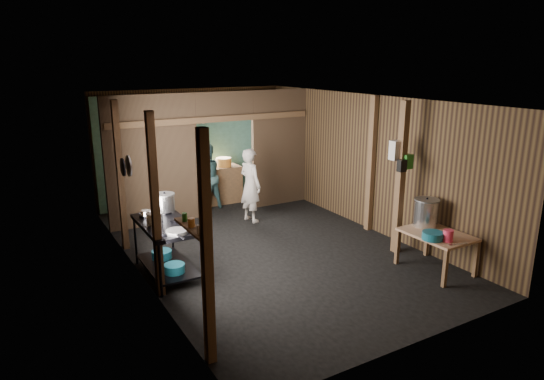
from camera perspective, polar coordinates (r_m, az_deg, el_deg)
floor at (r=8.63m, az=-0.67°, el=-6.76°), size 4.50×7.00×0.00m
ceiling at (r=8.02m, az=-0.73°, el=10.72°), size 4.50×7.00×0.00m
wall_back at (r=11.35m, az=-9.46°, el=5.24°), size 4.50×0.00×2.60m
wall_front at (r=5.59m, az=17.33°, el=-5.75°), size 4.50×0.00×2.60m
wall_left at (r=7.42m, az=-16.00°, el=-0.46°), size 0.00×7.00×2.60m
wall_right at (r=9.51m, az=11.21°, el=3.23°), size 0.00×7.00×2.60m
partition_left at (r=9.73m, az=-14.01°, el=3.33°), size 1.85×0.10×2.60m
partition_right at (r=10.87m, az=0.84°, el=5.01°), size 1.35×0.10×2.60m
partition_header at (r=10.12m, az=-5.69°, el=9.89°), size 1.30×0.10×0.60m
turquoise_panel at (r=11.30m, az=-9.34°, el=4.95°), size 4.40×0.06×2.50m
back_counter at (r=11.14m, az=-6.81°, el=0.55°), size 1.20×0.50×0.85m
wall_clock at (r=11.26m, az=-8.21°, el=8.30°), size 0.20×0.03×0.20m
post_left_a at (r=5.09m, az=-7.76°, el=-7.26°), size 0.10×0.12×2.60m
post_left_b at (r=6.70m, az=-13.70°, el=-1.99°), size 0.10×0.12×2.60m
post_left_c at (r=8.58m, az=-17.57°, el=1.50°), size 0.10×0.12×2.60m
post_right at (r=9.32m, az=11.69°, el=2.96°), size 0.10×0.12×2.60m
post_free at (r=8.32m, az=14.99°, el=1.29°), size 0.12×0.12×2.60m
cross_beam at (r=10.00m, az=-6.84°, el=8.35°), size 4.40×0.12×0.12m
pan_lid_big at (r=7.73m, az=-16.65°, el=2.78°), size 0.03×0.34×0.34m
pan_lid_small at (r=8.13m, az=-17.28°, el=2.61°), size 0.03×0.30×0.30m
wall_shelf at (r=5.50m, az=-9.52°, el=-4.47°), size 0.14×0.80×0.03m
jar_white at (r=5.26m, az=-8.57°, el=-4.61°), size 0.07×0.07×0.10m
jar_yellow at (r=5.48m, az=-9.55°, el=-3.83°), size 0.08×0.08×0.10m
jar_green at (r=5.67m, az=-10.34°, el=-3.19°), size 0.06×0.06×0.10m
bag_white at (r=8.24m, az=14.58°, el=4.60°), size 0.22×0.15×0.32m
bag_green at (r=8.27m, az=15.77°, el=3.27°), size 0.16×0.12×0.24m
bag_black at (r=8.16m, az=15.16°, el=2.81°), size 0.14×0.10×0.20m
gas_range at (r=7.59m, az=-12.37°, el=-6.86°), size 0.74×1.44×0.85m
prep_table at (r=8.04m, az=18.85°, el=-6.96°), size 0.76×1.04×0.62m
stove_pot_large at (r=7.91m, az=-12.59°, el=-1.58°), size 0.34×0.34×0.33m
stove_pot_med at (r=7.33m, az=-13.75°, el=-3.47°), size 0.25×0.25×0.22m
stove_saucepan at (r=7.78m, az=-14.76°, el=-2.74°), size 0.19×0.19×0.10m
frying_pan at (r=6.96m, az=-11.23°, el=-4.88°), size 0.37×0.56×0.07m
blue_tub_front at (r=7.39m, az=-11.51°, el=-9.10°), size 0.31×0.31×0.13m
blue_tub_back at (r=7.92m, az=-12.95°, el=-7.46°), size 0.32×0.32×0.13m
stock_pot at (r=8.16m, az=17.81°, el=-2.63°), size 0.53×0.53×0.47m
wash_basin at (r=7.63m, az=18.53°, el=-5.17°), size 0.40×0.40×0.12m
pink_bucket at (r=7.61m, az=20.18°, el=-5.12°), size 0.19×0.19×0.18m
knife at (r=7.57m, az=21.20°, el=-6.01°), size 0.30×0.13×0.01m
yellow_tub at (r=11.12m, az=-5.76°, el=3.32°), size 0.35×0.35×0.20m
cook at (r=9.77m, az=-2.58°, el=0.56°), size 0.47×0.62×1.52m
worker_back at (r=10.66m, az=-7.79°, el=1.55°), size 0.78×0.65×1.46m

